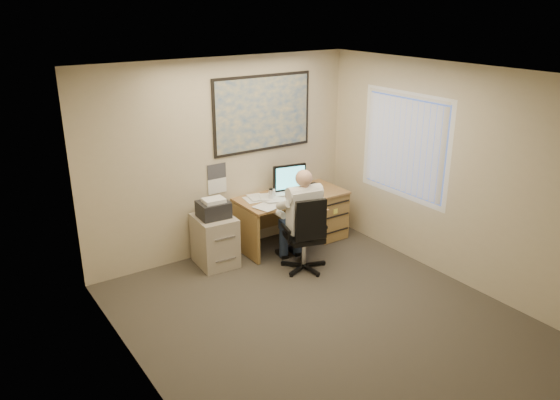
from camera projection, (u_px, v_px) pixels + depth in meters
room_shell at (325, 207)px, 5.67m from camera, size 4.00×4.50×2.70m
desk at (309, 210)px, 8.11m from camera, size 1.60×0.97×1.15m
world_map at (263, 113)px, 7.56m from camera, size 1.56×0.03×1.06m
wall_calendar at (217, 179)px, 7.46m from camera, size 0.28×0.01×0.42m
window_blinds at (404, 146)px, 7.26m from camera, size 0.06×1.40×1.30m
filing_cabinet at (215, 236)px, 7.30m from camera, size 0.52×0.61×0.95m
office_chair at (307, 248)px, 7.17m from camera, size 0.76×0.76×1.04m
person at (303, 220)px, 7.09m from camera, size 0.71×0.91×1.37m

